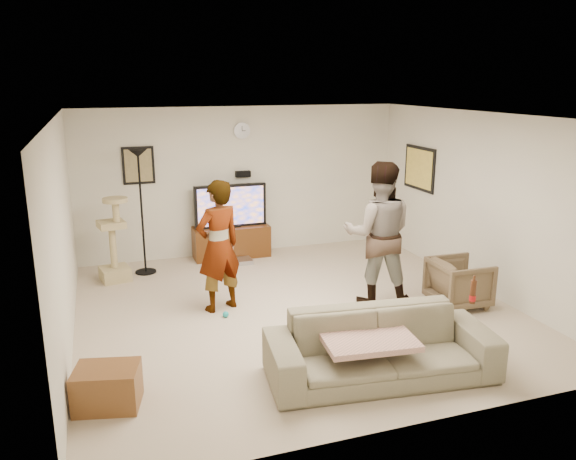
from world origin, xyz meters
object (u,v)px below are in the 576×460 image
object	(u,v)px
cat_tree	(112,239)
person_left	(219,246)
tv_stand	(231,242)
tv	(230,206)
beer_bottle	(473,292)
person_right	(378,234)
sofa	(381,347)
armchair	(459,283)
side_table	(107,387)
floor_lamp	(142,213)

from	to	relation	value
cat_tree	person_left	world-z (taller)	person_left
tv_stand	tv	distance (m)	0.62
tv	beer_bottle	world-z (taller)	tv
person_right	sofa	distance (m)	2.10
sofa	beer_bottle	world-z (taller)	beer_bottle
sofa	person_right	bearing A→B (deg)	70.57
tv_stand	armchair	world-z (taller)	armchair
tv_stand	armchair	size ratio (longest dim) A/B	1.82
tv	cat_tree	world-z (taller)	cat_tree
armchair	person_left	bearing A→B (deg)	75.14
sofa	beer_bottle	bearing A→B (deg)	6.69
sofa	armchair	size ratio (longest dim) A/B	3.24
sofa	beer_bottle	distance (m)	1.14
beer_bottle	armchair	bearing A→B (deg)	58.65
side_table	tv_stand	bearing A→B (deg)	62.51
cat_tree	person_left	xyz separation A→B (m)	(1.26, -1.59, 0.22)
person_left	side_table	distance (m)	2.51
floor_lamp	sofa	xyz separation A→B (m)	(1.96, -4.05, -0.63)
person_left	side_table	xyz separation A→B (m)	(-1.47, -1.92, -0.67)
beer_bottle	tv_stand	bearing A→B (deg)	109.28
person_left	armchair	bearing A→B (deg)	142.70
armchair	side_table	size ratio (longest dim) A/B	1.22
tv	floor_lamp	distance (m)	1.51
tv	cat_tree	bearing A→B (deg)	-163.47
tv_stand	person_left	size ratio (longest dim) A/B	0.74
person_left	armchair	xyz separation A→B (m)	(3.03, -0.90, -0.54)
tv	cat_tree	xyz separation A→B (m)	(-1.92, -0.57, -0.25)
person_right	armchair	world-z (taller)	person_right
tv	side_table	bearing A→B (deg)	-117.49
person_left	cat_tree	bearing A→B (deg)	-72.27
floor_lamp	armchair	size ratio (longest dim) A/B	2.74
floor_lamp	armchair	xyz separation A→B (m)	(3.83, -2.70, -0.64)
tv	sofa	world-z (taller)	tv
person_right	side_table	distance (m)	3.87
armchair	side_table	world-z (taller)	armchair
tv_stand	armchair	xyz separation A→B (m)	(2.37, -3.06, 0.05)
tv_stand	cat_tree	bearing A→B (deg)	-163.47
person_right	sofa	xyz separation A→B (m)	(-0.88, -1.80, -0.63)
person_left	person_right	world-z (taller)	person_right
tv	armchair	size ratio (longest dim) A/B	1.72
tv_stand	cat_tree	xyz separation A→B (m)	(-1.92, -0.57, 0.37)
tv_stand	person_right	xyz separation A→B (m)	(1.38, -2.62, 0.69)
beer_bottle	armchair	world-z (taller)	beer_bottle
tv_stand	tv	size ratio (longest dim) A/B	1.05
tv_stand	sofa	size ratio (longest dim) A/B	0.56
sofa	beer_bottle	size ratio (longest dim) A/B	9.10
tv_stand	cat_tree	world-z (taller)	cat_tree
armchair	side_table	bearing A→B (deg)	104.52
tv_stand	floor_lamp	xyz separation A→B (m)	(-1.46, -0.36, 0.70)
floor_lamp	tv	bearing A→B (deg)	13.93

